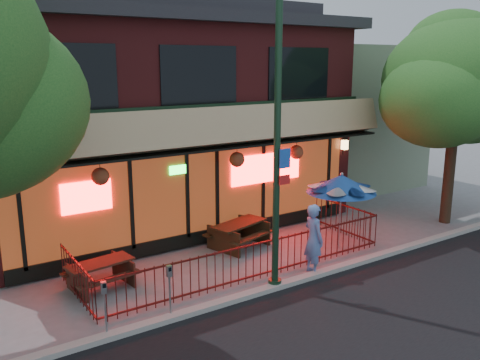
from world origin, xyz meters
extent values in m
plane|color=gray|center=(0.00, 0.00, 0.00)|extent=(80.00, 80.00, 0.00)
cube|color=#999993|center=(0.00, -0.50, 0.06)|extent=(80.00, 0.25, 0.12)
cube|color=maroon|center=(0.00, 7.20, 3.25)|extent=(12.00, 8.00, 6.50)
cube|color=#59230F|center=(0.00, 3.18, 1.65)|extent=(11.00, 0.06, 2.60)
cube|color=#FF0C0C|center=(2.30, 3.10, 2.10)|extent=(2.60, 0.04, 0.90)
cube|color=#FF0C0C|center=(-3.40, 3.10, 2.00)|extent=(1.30, 0.04, 0.80)
cube|color=tan|center=(0.00, 2.70, 3.55)|extent=(12.20, 1.33, 1.26)
cube|color=black|center=(-3.60, 3.18, 5.00)|extent=(2.40, 0.06, 1.60)
cube|color=black|center=(0.00, 3.18, 5.00)|extent=(2.40, 0.06, 1.60)
cube|color=black|center=(3.60, 3.18, 5.00)|extent=(2.40, 0.06, 1.60)
cube|color=black|center=(0.00, 3.15, 0.25)|extent=(11.00, 0.12, 0.40)
cube|color=#FFC672|center=(5.60, 3.02, 2.55)|extent=(0.18, 0.18, 0.32)
cube|color=slate|center=(9.00, 7.70, 3.00)|extent=(6.00, 7.00, 6.00)
cube|color=#4D1210|center=(0.00, 0.20, 0.95)|extent=(8.40, 0.04, 0.04)
cube|color=#4D1210|center=(0.00, 0.20, 0.12)|extent=(8.40, 0.04, 0.04)
cube|color=#4D1210|center=(-4.20, 1.50, 0.95)|extent=(0.04, 2.60, 0.04)
cube|color=#4D1210|center=(4.20, 1.50, 0.95)|extent=(0.04, 2.60, 0.04)
cylinder|color=#4D1210|center=(0.00, 0.20, 0.50)|extent=(0.02, 0.02, 1.00)
cylinder|color=black|center=(0.00, -0.40, 3.50)|extent=(0.16, 0.16, 7.00)
cylinder|color=black|center=(0.00, -0.40, 0.10)|extent=(0.32, 0.32, 0.20)
cube|color=#194CB2|center=(0.12, -0.55, 3.20)|extent=(0.30, 0.02, 0.45)
cube|color=red|center=(0.12, -0.55, 2.70)|extent=(0.30, 0.02, 0.22)
cylinder|color=#312518|center=(8.00, 0.50, 2.24)|extent=(0.36, 0.36, 4.48)
ellipsoid|color=#1B521C|center=(8.00, 0.50, 4.76)|extent=(4.80, 4.80, 3.94)
ellipsoid|color=#1B521C|center=(8.20, 0.90, 5.74)|extent=(3.12, 3.12, 2.56)
cube|color=#3C2016|center=(-4.14, 1.81, 0.32)|extent=(0.21, 1.13, 0.64)
cube|color=#3C2016|center=(-2.94, 1.97, 0.32)|extent=(0.21, 1.13, 0.64)
cube|color=#3C2016|center=(-3.54, 1.89, 0.64)|extent=(1.64, 0.86, 0.05)
cube|color=#3C2016|center=(-3.47, 1.42, 0.38)|extent=(1.58, 0.45, 0.04)
cube|color=#3C2016|center=(-3.60, 2.36, 0.38)|extent=(1.58, 0.45, 0.04)
cube|color=black|center=(0.15, 2.22, 0.36)|extent=(0.39, 1.23, 0.72)
cube|color=black|center=(1.45, 2.58, 0.36)|extent=(0.39, 1.23, 0.72)
cube|color=black|center=(0.80, 2.40, 0.72)|extent=(1.88, 1.16, 0.06)
cube|color=black|center=(0.94, 1.89, 0.43)|extent=(1.76, 0.72, 0.05)
cube|color=black|center=(0.66, 2.91, 0.43)|extent=(1.76, 0.72, 0.05)
cylinder|color=gray|center=(3.21, 0.70, 1.04)|extent=(0.05, 0.05, 2.09)
cone|color=#1A4494|center=(3.21, 0.70, 1.95)|extent=(1.99, 2.00, 0.52)
sphere|color=gray|center=(3.21, 0.70, 2.23)|extent=(0.09, 0.09, 0.09)
imported|color=#5B78B7|center=(1.34, -0.26, 0.93)|extent=(0.52, 0.72, 1.85)
cylinder|color=gray|center=(-2.80, -0.40, 0.49)|extent=(0.04, 0.04, 0.97)
cube|color=gray|center=(-2.80, -0.40, 1.08)|extent=(0.11, 0.10, 0.25)
cube|color=black|center=(-2.80, -0.45, 1.13)|extent=(0.07, 0.01, 0.09)
cylinder|color=#919499|center=(-4.20, -0.40, 0.48)|extent=(0.04, 0.04, 0.96)
cube|color=#919499|center=(-4.20, -0.40, 1.07)|extent=(0.12, 0.11, 0.25)
cube|color=black|center=(-4.20, -0.45, 1.12)|extent=(0.07, 0.02, 0.09)
camera|label=1|loc=(-7.03, -9.49, 5.35)|focal=38.00mm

